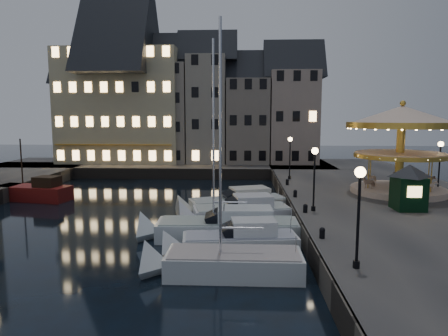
{
  "coord_description": "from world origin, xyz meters",
  "views": [
    {
      "loc": [
        2.53,
        -24.87,
        7.42
      ],
      "look_at": [
        1.0,
        8.0,
        3.2
      ],
      "focal_mm": 32.0,
      "sensor_mm": 36.0,
      "label": 1
    }
  ],
  "objects_px": {
    "motorboat_b": "(232,244)",
    "ticket_kiosk": "(409,179)",
    "streetlamp_c": "(290,152)",
    "motorboat_a": "(222,264)",
    "streetlamp_a": "(359,203)",
    "motorboat_d": "(236,214)",
    "bollard_a": "(322,232)",
    "motorboat_c": "(221,228)",
    "red_fishing_boat": "(35,193)",
    "carousel": "(401,133)",
    "bollard_c": "(295,193)",
    "motorboat_e": "(234,205)",
    "bollard_d": "(287,182)",
    "streetlamp_b": "(314,170)",
    "streetlamp_d": "(440,159)",
    "bollard_b": "(305,208)"
  },
  "relations": [
    {
      "from": "motorboat_a",
      "to": "motorboat_e",
      "type": "xyz_separation_m",
      "value": [
        0.3,
        12.32,
        0.11
      ]
    },
    {
      "from": "bollard_a",
      "to": "motorboat_a",
      "type": "xyz_separation_m",
      "value": [
        -5.02,
        -1.85,
        -1.06
      ]
    },
    {
      "from": "streetlamp_d",
      "to": "bollard_c",
      "type": "height_order",
      "value": "streetlamp_d"
    },
    {
      "from": "motorboat_c",
      "to": "red_fishing_boat",
      "type": "distance_m",
      "value": 20.34
    },
    {
      "from": "streetlamp_b",
      "to": "streetlamp_d",
      "type": "relative_size",
      "value": 1.0
    },
    {
      "from": "streetlamp_b",
      "to": "bollard_a",
      "type": "xyz_separation_m",
      "value": [
        -0.6,
        -6.0,
        -2.41
      ]
    },
    {
      "from": "bollard_d",
      "to": "carousel",
      "type": "bearing_deg",
      "value": -22.07
    },
    {
      "from": "streetlamp_d",
      "to": "motorboat_e",
      "type": "distance_m",
      "value": 17.14
    },
    {
      "from": "motorboat_e",
      "to": "carousel",
      "type": "height_order",
      "value": "carousel"
    },
    {
      "from": "streetlamp_a",
      "to": "motorboat_b",
      "type": "distance_m",
      "value": 7.9
    },
    {
      "from": "motorboat_a",
      "to": "motorboat_e",
      "type": "relative_size",
      "value": 1.46
    },
    {
      "from": "streetlamp_a",
      "to": "carousel",
      "type": "xyz_separation_m",
      "value": [
        7.94,
        16.54,
        2.17
      ]
    },
    {
      "from": "streetlamp_c",
      "to": "bollard_a",
      "type": "distance_m",
      "value": 19.66
    },
    {
      "from": "streetlamp_a",
      "to": "bollard_c",
      "type": "height_order",
      "value": "streetlamp_a"
    },
    {
      "from": "streetlamp_c",
      "to": "bollard_c",
      "type": "xyz_separation_m",
      "value": [
        -0.6,
        -9.0,
        -2.41
      ]
    },
    {
      "from": "bollard_b",
      "to": "motorboat_b",
      "type": "xyz_separation_m",
      "value": [
        -4.59,
        -4.59,
        -0.96
      ]
    },
    {
      "from": "streetlamp_c",
      "to": "bollard_a",
      "type": "bearing_deg",
      "value": -91.76
    },
    {
      "from": "motorboat_b",
      "to": "ticket_kiosk",
      "type": "height_order",
      "value": "ticket_kiosk"
    },
    {
      "from": "streetlamp_c",
      "to": "streetlamp_d",
      "type": "height_order",
      "value": "same"
    },
    {
      "from": "streetlamp_a",
      "to": "motorboat_b",
      "type": "bearing_deg",
      "value": 136.55
    },
    {
      "from": "motorboat_b",
      "to": "ticket_kiosk",
      "type": "bearing_deg",
      "value": 26.39
    },
    {
      "from": "streetlamp_c",
      "to": "motorboat_a",
      "type": "relative_size",
      "value": 0.34
    },
    {
      "from": "streetlamp_c",
      "to": "red_fishing_boat",
      "type": "bearing_deg",
      "value": -167.74
    },
    {
      "from": "bollard_d",
      "to": "motorboat_d",
      "type": "relative_size",
      "value": 0.07
    },
    {
      "from": "bollard_c",
      "to": "motorboat_e",
      "type": "xyz_separation_m",
      "value": [
        -4.71,
        -0.03,
        -0.96
      ]
    },
    {
      "from": "bollard_b",
      "to": "carousel",
      "type": "distance_m",
      "value": 11.98
    },
    {
      "from": "motorboat_d",
      "to": "motorboat_e",
      "type": "relative_size",
      "value": 0.92
    },
    {
      "from": "bollard_d",
      "to": "motorboat_a",
      "type": "relative_size",
      "value": 0.05
    },
    {
      "from": "streetlamp_b",
      "to": "motorboat_a",
      "type": "xyz_separation_m",
      "value": [
        -5.62,
        -7.85,
        -3.48
      ]
    },
    {
      "from": "streetlamp_b",
      "to": "bollard_a",
      "type": "height_order",
      "value": "streetlamp_b"
    },
    {
      "from": "motorboat_d",
      "to": "ticket_kiosk",
      "type": "relative_size",
      "value": 2.29
    },
    {
      "from": "motorboat_b",
      "to": "motorboat_d",
      "type": "xyz_separation_m",
      "value": [
        0.09,
        6.71,
        0.0
      ]
    },
    {
      "from": "motorboat_c",
      "to": "carousel",
      "type": "distance_m",
      "value": 17.28
    },
    {
      "from": "motorboat_e",
      "to": "carousel",
      "type": "bearing_deg",
      "value": 8.87
    },
    {
      "from": "bollard_d",
      "to": "streetlamp_d",
      "type": "bearing_deg",
      "value": -14.15
    },
    {
      "from": "carousel",
      "to": "bollard_c",
      "type": "bearing_deg",
      "value": -166.6
    },
    {
      "from": "motorboat_d",
      "to": "motorboat_e",
      "type": "distance_m",
      "value": 2.85
    },
    {
      "from": "streetlamp_a",
      "to": "motorboat_d",
      "type": "xyz_separation_m",
      "value": [
        -5.09,
        11.63,
        -3.38
      ]
    },
    {
      "from": "motorboat_c",
      "to": "motorboat_a",
      "type": "bearing_deg",
      "value": -86.86
    },
    {
      "from": "streetlamp_c",
      "to": "motorboat_d",
      "type": "distance_m",
      "value": 13.35
    },
    {
      "from": "motorboat_c",
      "to": "ticket_kiosk",
      "type": "bearing_deg",
      "value": 12.87
    },
    {
      "from": "bollard_a",
      "to": "bollard_c",
      "type": "relative_size",
      "value": 1.0
    },
    {
      "from": "red_fishing_boat",
      "to": "carousel",
      "type": "height_order",
      "value": "carousel"
    },
    {
      "from": "motorboat_e",
      "to": "bollard_c",
      "type": "bearing_deg",
      "value": 0.4
    },
    {
      "from": "bollard_a",
      "to": "motorboat_e",
      "type": "xyz_separation_m",
      "value": [
        -4.71,
        10.47,
        -0.96
      ]
    },
    {
      "from": "motorboat_c",
      "to": "red_fishing_boat",
      "type": "bearing_deg",
      "value": 148.52
    },
    {
      "from": "bollard_d",
      "to": "motorboat_c",
      "type": "bearing_deg",
      "value": -113.63
    },
    {
      "from": "streetlamp_a",
      "to": "red_fishing_boat",
      "type": "relative_size",
      "value": 0.6
    },
    {
      "from": "streetlamp_d",
      "to": "motorboat_e",
      "type": "height_order",
      "value": "streetlamp_d"
    },
    {
      "from": "motorboat_d",
      "to": "streetlamp_d",
      "type": "bearing_deg",
      "value": 18.15
    }
  ]
}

